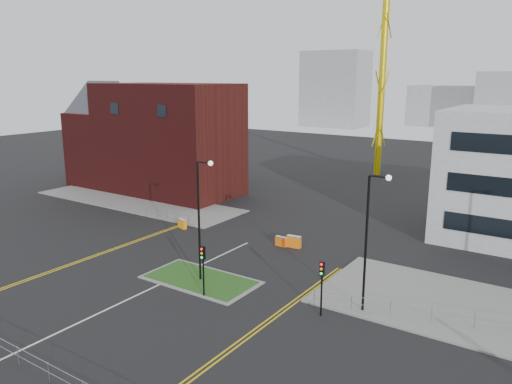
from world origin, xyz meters
TOP-DOWN VIEW (x-y plane):
  - ground at (0.00, 0.00)m, footprint 200.00×200.00m
  - pavement_left at (-20.00, 22.00)m, footprint 28.00×8.00m
  - pavement_right at (22.00, 14.00)m, footprint 24.00×10.00m
  - island_kerb at (2.00, 8.00)m, footprint 8.60×4.60m
  - grass_island at (2.00, 8.00)m, footprint 8.00×4.00m
  - brick_building at (-22.97, 28.00)m, footprint 24.20×10.07m
  - streetlamp_island at (2.22, 8.00)m, footprint 1.46×0.36m
  - streetlamp_right_near at (14.22, 10.00)m, footprint 1.46×0.36m
  - traffic_light_island at (4.00, 5.98)m, footprint 0.28×0.33m
  - traffic_light_right at (12.00, 7.98)m, footprint 0.28×0.33m
  - railing_front at (0.00, -6.00)m, footprint 24.05×0.05m
  - railing_left at (-11.00, 18.00)m, footprint 6.05×0.05m
  - railing_right at (20.50, 11.50)m, footprint 19.05×5.05m
  - centre_line at (0.00, 2.00)m, footprint 0.15×30.00m
  - yellow_left_a at (-9.00, 10.00)m, footprint 0.12×24.00m
  - yellow_left_b at (-8.70, 10.00)m, footprint 0.12×24.00m
  - yellow_right_a at (9.50, 6.00)m, footprint 0.12×20.00m
  - yellow_right_b at (9.80, 6.00)m, footprint 0.12×20.00m
  - skyline_a at (-40.00, 120.00)m, footprint 18.00×12.00m
  - skyline_d at (-8.00, 140.00)m, footprint 30.00×12.00m
  - barrier_left at (-8.00, 17.04)m, footprint 1.18×0.68m
  - barrier_mid at (3.00, 17.97)m, footprint 1.07×0.41m
  - barrier_right at (4.14, 18.30)m, footprint 1.31×0.54m

SIDE VIEW (x-z plane):
  - ground at x=0.00m, z-range 0.00..0.00m
  - centre_line at x=0.00m, z-range 0.00..0.01m
  - yellow_left_a at x=-9.00m, z-range 0.00..0.01m
  - yellow_left_b at x=-8.70m, z-range 0.00..0.01m
  - yellow_right_a at x=9.50m, z-range 0.00..0.01m
  - yellow_right_b at x=9.80m, z-range 0.00..0.01m
  - island_kerb at x=2.00m, z-range 0.00..0.08m
  - pavement_left at x=-20.00m, z-range 0.00..0.12m
  - pavement_right at x=22.00m, z-range 0.00..0.12m
  - grass_island at x=2.00m, z-range 0.00..0.12m
  - barrier_mid at x=3.00m, z-range 0.04..0.93m
  - barrier_left at x=-8.00m, z-range 0.04..0.98m
  - barrier_right at x=4.14m, z-range 0.05..1.12m
  - railing_left at x=-11.00m, z-range 0.19..1.29m
  - railing_right at x=20.50m, z-range 0.23..1.33m
  - railing_front at x=0.00m, z-range 0.23..1.33m
  - traffic_light_island at x=4.00m, z-range 0.74..4.39m
  - traffic_light_right at x=12.00m, z-range 0.74..4.39m
  - streetlamp_island at x=2.22m, z-range 0.82..10.00m
  - streetlamp_right_near at x=14.22m, z-range 0.82..10.00m
  - skyline_d at x=-8.00m, z-range 0.00..12.00m
  - brick_building at x=-22.97m, z-range -0.27..13.97m
  - skyline_a at x=-40.00m, z-range 0.00..22.00m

